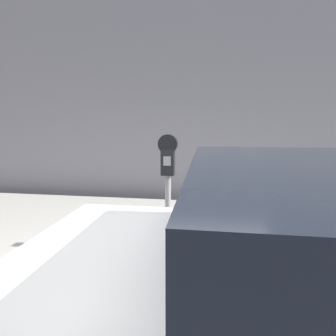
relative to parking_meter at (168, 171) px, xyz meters
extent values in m
cube|color=#ADAAA3|center=(-0.16, 0.91, -1.08)|extent=(24.00, 2.80, 0.14)
cube|color=gray|center=(-0.16, 2.84, 1.13)|extent=(24.00, 0.30, 4.57)
cylinder|color=gray|center=(0.00, 0.00, -0.53)|extent=(0.07, 0.07, 0.96)
cube|color=black|center=(0.00, 0.00, 0.10)|extent=(0.15, 0.14, 0.30)
cube|color=gray|center=(0.00, -0.07, 0.12)|extent=(0.08, 0.01, 0.10)
cylinder|color=black|center=(0.00, 0.00, 0.31)|extent=(0.22, 0.11, 0.22)
cylinder|color=black|center=(0.26, -1.06, -0.79)|extent=(0.71, 0.22, 0.71)
camera|label=1|loc=(0.44, -2.97, 0.50)|focal=28.00mm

